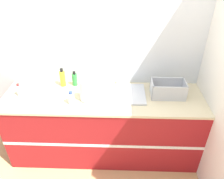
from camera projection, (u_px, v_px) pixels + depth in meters
ground_plane at (103, 170)px, 2.76m from camera, size 12.00×12.00×0.00m
wall_back at (105, 52)px, 2.63m from camera, size 4.73×0.06×2.60m
wall_right at (216, 68)px, 2.29m from camera, size 0.06×2.66×2.60m
counter_cabinet at (104, 125)px, 2.79m from camera, size 2.36×0.69×0.90m
sink at (125, 93)px, 2.58m from camera, size 0.47×0.43×0.25m
paper_towel_roll at (85, 91)px, 2.41m from camera, size 0.12×0.12×0.26m
dish_rack at (168, 90)px, 2.52m from camera, size 0.39×0.22×0.19m
bottle_green at (75, 79)px, 2.71m from camera, size 0.06×0.06×0.19m
bottle_yellow at (63, 78)px, 2.69m from camera, size 0.07×0.07×0.24m
bottle_clear at (71, 98)px, 2.40m from camera, size 0.07×0.07×0.16m
bottle_white_spray at (19, 90)px, 2.53m from camera, size 0.06×0.06×0.16m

